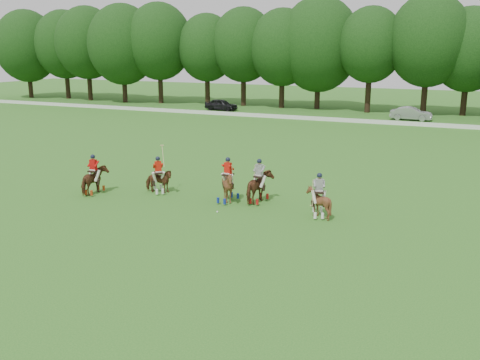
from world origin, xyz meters
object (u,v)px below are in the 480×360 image
at_px(car_left, 221,105).
at_px(polo_ball, 217,212).
at_px(polo_red_a, 94,180).
at_px(polo_stripe_b, 319,201).
at_px(polo_red_c, 228,186).
at_px(polo_stripe_a, 259,187).
at_px(polo_red_b, 159,180).
at_px(car_mid, 411,114).

height_order(car_left, polo_ball, car_left).
bearing_deg(polo_red_a, polo_stripe_b, 4.90).
bearing_deg(polo_red_c, polo_red_a, -168.16).
relative_size(car_left, polo_red_c, 1.79).
height_order(polo_stripe_a, polo_ball, polo_stripe_a).
relative_size(polo_red_a, polo_ball, 24.95).
distance_m(polo_red_a, polo_red_b, 3.56).
bearing_deg(polo_stripe_a, polo_ball, -116.10).
height_order(polo_red_a, polo_red_b, polo_red_b).
bearing_deg(car_mid, polo_red_c, 173.22).
height_order(polo_red_b, polo_stripe_b, polo_red_b).
relative_size(polo_red_a, polo_stripe_b, 1.03).
bearing_deg(polo_red_c, polo_red_b, 179.51).
distance_m(polo_red_c, polo_ball, 2.11).
distance_m(polo_red_a, polo_stripe_a, 9.29).
bearing_deg(polo_stripe_b, polo_red_b, 176.76).
bearing_deg(car_left, polo_stripe_a, -146.89).
distance_m(car_left, polo_stripe_a, 42.50).
height_order(car_mid, polo_red_b, polo_red_b).
relative_size(polo_red_a, polo_stripe_a, 0.95).
bearing_deg(car_left, polo_red_a, -159.49).
bearing_deg(car_left, polo_red_c, -149.09).
bearing_deg(polo_red_a, polo_red_c, 11.84).
bearing_deg(car_mid, polo_stripe_a, 175.44).
distance_m(car_mid, polo_stripe_b, 38.35).
distance_m(car_mid, polo_red_c, 38.15).
xyz_separation_m(car_mid, polo_stripe_b, (0.28, -38.35, 0.03)).
bearing_deg(polo_stripe_a, polo_stripe_b, -16.94).
bearing_deg(polo_stripe_a, polo_red_b, -174.71).
relative_size(car_mid, polo_red_c, 1.86).
xyz_separation_m(car_left, car_mid, (23.67, 0.00, 0.00)).
xyz_separation_m(car_mid, polo_stripe_a, (-3.24, -37.27, 0.11)).
height_order(car_mid, polo_red_a, polo_red_a).
bearing_deg(polo_red_a, polo_red_b, 26.90).
relative_size(car_left, car_mid, 0.96).
bearing_deg(polo_stripe_b, polo_stripe_a, 163.06).
relative_size(polo_stripe_a, polo_stripe_b, 1.08).
distance_m(polo_stripe_a, polo_ball, 2.89).
xyz_separation_m(polo_red_a, polo_ball, (7.81, -0.34, -0.76)).
bearing_deg(polo_ball, polo_red_a, 177.50).
relative_size(polo_red_a, polo_red_c, 0.93).
distance_m(polo_red_b, polo_red_c, 4.33).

